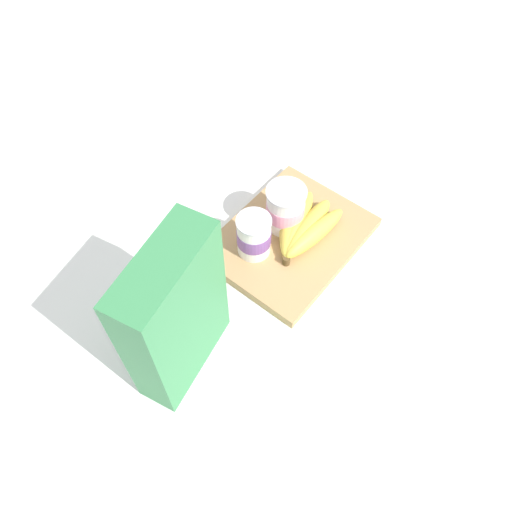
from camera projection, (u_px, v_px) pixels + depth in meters
ground_plane at (290, 242)px, 0.97m from camera, size 2.40×2.40×0.00m
cutting_board at (290, 239)px, 0.97m from camera, size 0.29×0.23×0.02m
cereal_box at (176, 316)px, 0.73m from camera, size 0.19×0.10×0.28m
yogurt_cup_front at (254, 236)px, 0.91m from camera, size 0.06×0.06×0.09m
yogurt_cup_back at (285, 208)px, 0.94m from camera, size 0.07×0.07×0.09m
banana_bunch at (303, 227)px, 0.95m from camera, size 0.17×0.14×0.04m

